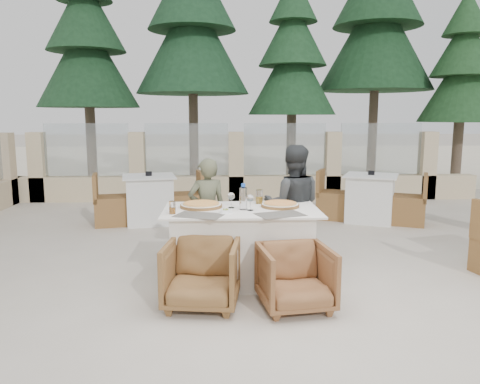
{
  "coord_description": "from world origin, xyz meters",
  "views": [
    {
      "loc": [
        -0.34,
        -4.74,
        1.72
      ],
      "look_at": [
        -0.12,
        0.28,
        0.9
      ],
      "focal_mm": 35.0,
      "sensor_mm": 36.0,
      "label": 1
    }
  ],
  "objects_px": {
    "armchair_far_left": "(216,241)",
    "pizza_right": "(280,204)",
    "pizza_left": "(201,205)",
    "beer_glass_right": "(259,197)",
    "wine_glass_near": "(250,202)",
    "bg_table_a": "(149,199)",
    "olive_dish": "(226,211)",
    "beer_glass_left": "(172,208)",
    "diner_right": "(293,205)",
    "armchair_near_left": "(202,274)",
    "wine_glass_centre": "(231,199)",
    "bg_table_b": "(370,198)",
    "diner_left": "(207,211)",
    "water_bottle": "(243,197)",
    "dining_table": "(241,245)",
    "armchair_near_right": "(296,277)",
    "armchair_far_right": "(277,233)"
  },
  "relations": [
    {
      "from": "water_bottle",
      "to": "dining_table",
      "type": "bearing_deg",
      "value": 128.62
    },
    {
      "from": "armchair_far_right",
      "to": "diner_left",
      "type": "xyz_separation_m",
      "value": [
        -0.85,
        -0.15,
        0.31
      ]
    },
    {
      "from": "wine_glass_near",
      "to": "armchair_far_left",
      "type": "xyz_separation_m",
      "value": [
        -0.35,
        0.67,
        -0.59
      ]
    },
    {
      "from": "beer_glass_right",
      "to": "diner_right",
      "type": "height_order",
      "value": "diner_right"
    },
    {
      "from": "pizza_right",
      "to": "armchair_near_right",
      "type": "xyz_separation_m",
      "value": [
        0.04,
        -0.84,
        -0.51
      ]
    },
    {
      "from": "pizza_left",
      "to": "bg_table_b",
      "type": "height_order",
      "value": "pizza_left"
    },
    {
      "from": "pizza_left",
      "to": "armchair_far_left",
      "type": "distance_m",
      "value": 0.72
    },
    {
      "from": "beer_glass_right",
      "to": "olive_dish",
      "type": "relative_size",
      "value": 1.38
    },
    {
      "from": "wine_glass_near",
      "to": "bg_table_a",
      "type": "relative_size",
      "value": 0.11
    },
    {
      "from": "wine_glass_centre",
      "to": "bg_table_b",
      "type": "relative_size",
      "value": 0.11
    },
    {
      "from": "beer_glass_left",
      "to": "bg_table_a",
      "type": "bearing_deg",
      "value": 102.68
    },
    {
      "from": "armchair_far_right",
      "to": "beer_glass_left",
      "type": "bearing_deg",
      "value": 55.15
    },
    {
      "from": "bg_table_a",
      "to": "diner_left",
      "type": "bearing_deg",
      "value": -76.26
    },
    {
      "from": "wine_glass_centre",
      "to": "armchair_far_right",
      "type": "distance_m",
      "value": 1.09
    },
    {
      "from": "bg_table_b",
      "to": "armchair_near_right",
      "type": "bearing_deg",
      "value": -94.03
    },
    {
      "from": "diner_left",
      "to": "diner_right",
      "type": "height_order",
      "value": "diner_right"
    },
    {
      "from": "pizza_left",
      "to": "armchair_far_left",
      "type": "relative_size",
      "value": 0.73
    },
    {
      "from": "wine_glass_centre",
      "to": "diner_right",
      "type": "xyz_separation_m",
      "value": [
        0.72,
        0.48,
        -0.16
      ]
    },
    {
      "from": "beer_glass_left",
      "to": "armchair_far_right",
      "type": "relative_size",
      "value": 0.19
    },
    {
      "from": "armchair_far_left",
      "to": "armchair_far_right",
      "type": "xyz_separation_m",
      "value": [
        0.74,
        0.21,
        0.04
      ]
    },
    {
      "from": "bg_table_a",
      "to": "dining_table",
      "type": "bearing_deg",
      "value": -75.17
    },
    {
      "from": "beer_glass_right",
      "to": "olive_dish",
      "type": "distance_m",
      "value": 0.62
    },
    {
      "from": "pizza_right",
      "to": "beer_glass_right",
      "type": "xyz_separation_m",
      "value": [
        -0.2,
        0.19,
        0.05
      ]
    },
    {
      "from": "wine_glass_near",
      "to": "pizza_right",
      "type": "bearing_deg",
      "value": 28.46
    },
    {
      "from": "armchair_far_left",
      "to": "armchair_near_left",
      "type": "distance_m",
      "value": 1.25
    },
    {
      "from": "pizza_left",
      "to": "armchair_near_left",
      "type": "xyz_separation_m",
      "value": [
        0.03,
        -0.77,
        -0.49
      ]
    },
    {
      "from": "pizza_left",
      "to": "beer_glass_right",
      "type": "relative_size",
      "value": 2.9
    },
    {
      "from": "wine_glass_near",
      "to": "bg_table_b",
      "type": "distance_m",
      "value": 3.58
    },
    {
      "from": "wine_glass_near",
      "to": "armchair_near_left",
      "type": "bearing_deg",
      "value": -129.69
    },
    {
      "from": "dining_table",
      "to": "armchair_near_right",
      "type": "distance_m",
      "value": 0.87
    },
    {
      "from": "pizza_right",
      "to": "wine_glass_centre",
      "type": "relative_size",
      "value": 2.19
    },
    {
      "from": "diner_right",
      "to": "water_bottle",
      "type": "bearing_deg",
      "value": 49.75
    },
    {
      "from": "dining_table",
      "to": "beer_glass_right",
      "type": "distance_m",
      "value": 0.59
    },
    {
      "from": "wine_glass_centre",
      "to": "bg_table_a",
      "type": "height_order",
      "value": "wine_glass_centre"
    },
    {
      "from": "armchair_near_left",
      "to": "diner_left",
      "type": "relative_size",
      "value": 0.54
    },
    {
      "from": "olive_dish",
      "to": "armchair_far_left",
      "type": "bearing_deg",
      "value": 97.27
    },
    {
      "from": "armchair_far_left",
      "to": "pizza_right",
      "type": "bearing_deg",
      "value": 155.78
    },
    {
      "from": "beer_glass_left",
      "to": "olive_dish",
      "type": "xyz_separation_m",
      "value": [
        0.52,
        0.01,
        -0.04
      ]
    },
    {
      "from": "diner_left",
      "to": "bg_table_b",
      "type": "xyz_separation_m",
      "value": [
        2.62,
        2.08,
        -0.23
      ]
    },
    {
      "from": "armchair_near_left",
      "to": "diner_right",
      "type": "distance_m",
      "value": 1.61
    },
    {
      "from": "dining_table",
      "to": "olive_dish",
      "type": "distance_m",
      "value": 0.48
    },
    {
      "from": "dining_table",
      "to": "armchair_near_left",
      "type": "height_order",
      "value": "dining_table"
    },
    {
      "from": "wine_glass_near",
      "to": "armchair_far_left",
      "type": "distance_m",
      "value": 0.96
    },
    {
      "from": "armchair_far_left",
      "to": "bg_table_b",
      "type": "distance_m",
      "value": 3.3
    },
    {
      "from": "olive_dish",
      "to": "armchair_far_left",
      "type": "relative_size",
      "value": 0.18
    },
    {
      "from": "wine_glass_near",
      "to": "armchair_far_left",
      "type": "relative_size",
      "value": 0.3
    },
    {
      "from": "wine_glass_near",
      "to": "diner_right",
      "type": "xyz_separation_m",
      "value": [
        0.53,
        0.62,
        -0.16
      ]
    },
    {
      "from": "pizza_left",
      "to": "armchair_far_right",
      "type": "distance_m",
      "value": 1.23
    },
    {
      "from": "dining_table",
      "to": "bg_table_a",
      "type": "relative_size",
      "value": 0.98
    },
    {
      "from": "beer_glass_left",
      "to": "diner_right",
      "type": "relative_size",
      "value": 0.09
    }
  ]
}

